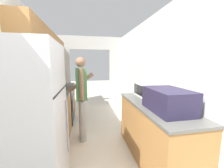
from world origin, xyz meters
TOP-DOWN VIEW (x-y plane):
  - wall_left at (-1.11, 1.92)m, footprint 0.38×6.63m
  - wall_right at (1.18, 1.51)m, footprint 0.06×6.63m
  - wall_far_with_doorway at (0.00, 4.26)m, footprint 2.71×0.06m
  - counter_left at (-0.85, 2.38)m, footprint 0.62×2.82m
  - counter_right at (0.85, 1.13)m, footprint 0.62×1.71m
  - refrigerator at (-0.80, 0.72)m, footprint 0.73×0.77m
  - range_oven at (-0.85, 2.92)m, footprint 0.66×0.72m
  - person at (-0.28, 1.93)m, footprint 0.54×0.39m
  - suitcase at (0.85, 0.79)m, footprint 0.43×0.67m
  - microwave at (0.96, 1.59)m, footprint 0.36×0.54m
  - knife at (-0.87, 3.53)m, footprint 0.12×0.32m

SIDE VIEW (x-z plane):
  - counter_right at x=0.85m, z-range 0.00..0.92m
  - counter_left at x=-0.85m, z-range 0.00..0.92m
  - range_oven at x=-0.85m, z-range -0.06..1.00m
  - refrigerator at x=-0.80m, z-range 0.00..1.75m
  - person at x=-0.28m, z-range 0.06..1.73m
  - knife at x=-0.87m, z-range 0.92..0.94m
  - microwave at x=0.96m, z-range 0.92..1.19m
  - suitcase at x=0.85m, z-range 0.92..1.22m
  - wall_right at x=1.18m, z-range 0.00..2.50m
  - wall_far_with_doorway at x=0.00m, z-range 0.17..2.67m
  - wall_left at x=-1.11m, z-range 0.24..2.74m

